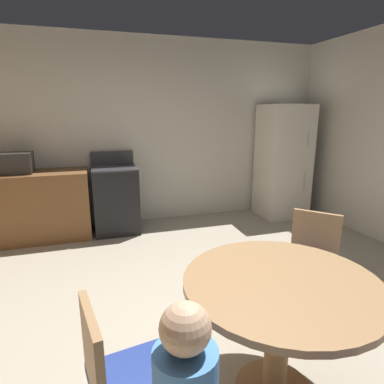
{
  "coord_description": "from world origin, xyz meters",
  "views": [
    {
      "loc": [
        -0.7,
        -2.02,
        1.67
      ],
      "look_at": [
        0.28,
        1.13,
        0.84
      ],
      "focal_mm": 30.28,
      "sensor_mm": 36.0,
      "label": 1
    }
  ],
  "objects_px": {
    "refrigerator": "(283,162)",
    "microwave": "(13,163)",
    "chair_west": "(121,378)",
    "chair_northeast": "(311,259)",
    "oven_range": "(116,199)",
    "dining_table": "(280,306)"
  },
  "relations": [
    {
      "from": "microwave",
      "to": "chair_west",
      "type": "relative_size",
      "value": 0.51
    },
    {
      "from": "chair_west",
      "to": "chair_northeast",
      "type": "height_order",
      "value": "same"
    },
    {
      "from": "oven_range",
      "to": "chair_northeast",
      "type": "distance_m",
      "value": 2.83
    },
    {
      "from": "dining_table",
      "to": "chair_northeast",
      "type": "relative_size",
      "value": 1.27
    },
    {
      "from": "microwave",
      "to": "chair_west",
      "type": "xyz_separation_m",
      "value": [
        1.0,
        -3.24,
        -0.53
      ]
    },
    {
      "from": "oven_range",
      "to": "refrigerator",
      "type": "height_order",
      "value": "refrigerator"
    },
    {
      "from": "oven_range",
      "to": "chair_west",
      "type": "bearing_deg",
      "value": -93.86
    },
    {
      "from": "oven_range",
      "to": "chair_northeast",
      "type": "bearing_deg",
      "value": -61.16
    },
    {
      "from": "microwave",
      "to": "oven_range",
      "type": "bearing_deg",
      "value": 0.17
    },
    {
      "from": "refrigerator",
      "to": "microwave",
      "type": "relative_size",
      "value": 4.0
    },
    {
      "from": "dining_table",
      "to": "chair_west",
      "type": "distance_m",
      "value": 0.92
    },
    {
      "from": "dining_table",
      "to": "chair_northeast",
      "type": "bearing_deg",
      "value": 42.08
    },
    {
      "from": "refrigerator",
      "to": "microwave",
      "type": "distance_m",
      "value": 3.84
    },
    {
      "from": "chair_northeast",
      "to": "dining_table",
      "type": "bearing_deg",
      "value": 0.0
    },
    {
      "from": "microwave",
      "to": "chair_west",
      "type": "height_order",
      "value": "microwave"
    },
    {
      "from": "refrigerator",
      "to": "chair_west",
      "type": "relative_size",
      "value": 2.02
    },
    {
      "from": "chair_west",
      "to": "chair_northeast",
      "type": "distance_m",
      "value": 1.76
    },
    {
      "from": "microwave",
      "to": "dining_table",
      "type": "bearing_deg",
      "value": -58.32
    },
    {
      "from": "microwave",
      "to": "chair_northeast",
      "type": "distance_m",
      "value": 3.62
    },
    {
      "from": "oven_range",
      "to": "refrigerator",
      "type": "xyz_separation_m",
      "value": [
        2.62,
        -0.05,
        0.41
      ]
    },
    {
      "from": "dining_table",
      "to": "chair_west",
      "type": "relative_size",
      "value": 1.27
    },
    {
      "from": "oven_range",
      "to": "dining_table",
      "type": "bearing_deg",
      "value": -77.51
    }
  ]
}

